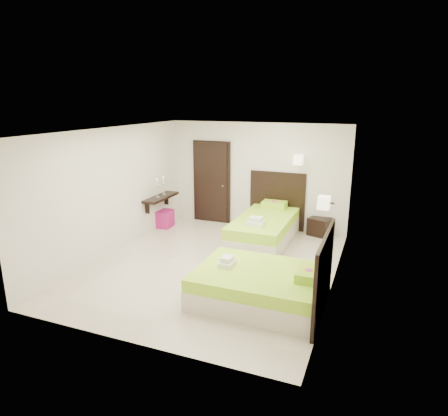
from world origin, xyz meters
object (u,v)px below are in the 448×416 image
at_px(bed_single, 265,227).
at_px(bed_double, 264,285).
at_px(nightstand, 320,226).
at_px(ottoman, 163,219).

xyz_separation_m(bed_single, bed_double, (0.76, -2.72, -0.04)).
height_order(bed_double, nightstand, bed_double).
distance_m(nightstand, ottoman, 3.88).
height_order(bed_single, bed_double, bed_single).
bearing_deg(nightstand, bed_single, -121.19).
xyz_separation_m(bed_double, ottoman, (-3.47, 2.82, -0.08)).
distance_m(bed_single, bed_double, 2.82).
bearing_deg(nightstand, bed_double, -76.52).
height_order(bed_single, nightstand, bed_single).
bearing_deg(bed_double, ottoman, 140.85).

